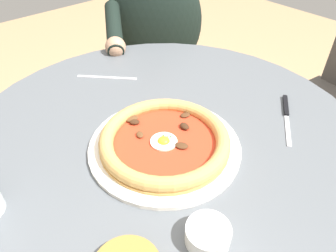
{
  "coord_description": "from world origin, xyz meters",
  "views": [
    {
      "loc": [
        -0.36,
        -0.43,
        1.2
      ],
      "look_at": [
        0.04,
        0.03,
        0.7
      ],
      "focal_mm": 33.24,
      "sensor_mm": 36.0,
      "label": 1
    }
  ],
  "objects_px": {
    "dining_table": "(164,172)",
    "pizza_on_plate": "(165,141)",
    "ramekin_capers": "(208,234)",
    "diner_person": "(156,65)",
    "cafe_chair_diner": "(155,48)",
    "fork_utensil": "(107,78)",
    "steak_knife": "(286,112)"
  },
  "relations": [
    {
      "from": "dining_table",
      "to": "diner_person",
      "type": "bearing_deg",
      "value": 52.44
    },
    {
      "from": "pizza_on_plate",
      "to": "steak_knife",
      "type": "height_order",
      "value": "pizza_on_plate"
    },
    {
      "from": "ramekin_capers",
      "to": "diner_person",
      "type": "bearing_deg",
      "value": 55.77
    },
    {
      "from": "fork_utensil",
      "to": "diner_person",
      "type": "relative_size",
      "value": 0.12
    },
    {
      "from": "steak_knife",
      "to": "cafe_chair_diner",
      "type": "xyz_separation_m",
      "value": [
        0.25,
        0.85,
        -0.21
      ]
    },
    {
      "from": "dining_table",
      "to": "pizza_on_plate",
      "type": "relative_size",
      "value": 2.9
    },
    {
      "from": "dining_table",
      "to": "fork_utensil",
      "type": "xyz_separation_m",
      "value": [
        0.03,
        0.3,
        0.14
      ]
    },
    {
      "from": "steak_knife",
      "to": "diner_person",
      "type": "distance_m",
      "value": 0.78
    },
    {
      "from": "fork_utensil",
      "to": "cafe_chair_diner",
      "type": "bearing_deg",
      "value": 38.22
    },
    {
      "from": "ramekin_capers",
      "to": "diner_person",
      "type": "xyz_separation_m",
      "value": [
        0.57,
        0.84,
        -0.24
      ]
    },
    {
      "from": "ramekin_capers",
      "to": "cafe_chair_diner",
      "type": "bearing_deg",
      "value": 55.23
    },
    {
      "from": "pizza_on_plate",
      "to": "steak_knife",
      "type": "distance_m",
      "value": 0.34
    },
    {
      "from": "fork_utensil",
      "to": "diner_person",
      "type": "bearing_deg",
      "value": 34.26
    },
    {
      "from": "ramekin_capers",
      "to": "fork_utensil",
      "type": "distance_m",
      "value": 0.58
    },
    {
      "from": "steak_knife",
      "to": "fork_utensil",
      "type": "xyz_separation_m",
      "value": [
        -0.25,
        0.45,
        -0.0
      ]
    },
    {
      "from": "ramekin_capers",
      "to": "diner_person",
      "type": "distance_m",
      "value": 1.05
    },
    {
      "from": "pizza_on_plate",
      "to": "diner_person",
      "type": "distance_m",
      "value": 0.82
    },
    {
      "from": "pizza_on_plate",
      "to": "fork_utensil",
      "type": "distance_m",
      "value": 0.35
    },
    {
      "from": "diner_person",
      "to": "fork_utensil",
      "type": "bearing_deg",
      "value": -145.74
    },
    {
      "from": "ramekin_capers",
      "to": "cafe_chair_diner",
      "type": "xyz_separation_m",
      "value": [
        0.66,
        0.96,
        -0.22
      ]
    },
    {
      "from": "fork_utensil",
      "to": "dining_table",
      "type": "bearing_deg",
      "value": -96.62
    },
    {
      "from": "ramekin_capers",
      "to": "steak_knife",
      "type": "bearing_deg",
      "value": 15.08
    },
    {
      "from": "dining_table",
      "to": "pizza_on_plate",
      "type": "height_order",
      "value": "pizza_on_plate"
    },
    {
      "from": "dining_table",
      "to": "pizza_on_plate",
      "type": "distance_m",
      "value": 0.17
    },
    {
      "from": "pizza_on_plate",
      "to": "ramekin_capers",
      "type": "height_order",
      "value": "pizza_on_plate"
    },
    {
      "from": "pizza_on_plate",
      "to": "cafe_chair_diner",
      "type": "relative_size",
      "value": 0.39
    },
    {
      "from": "diner_person",
      "to": "pizza_on_plate",
      "type": "bearing_deg",
      "value": -127.54
    },
    {
      "from": "pizza_on_plate",
      "to": "diner_person",
      "type": "height_order",
      "value": "diner_person"
    },
    {
      "from": "fork_utensil",
      "to": "steak_knife",
      "type": "bearing_deg",
      "value": -60.68
    },
    {
      "from": "fork_utensil",
      "to": "diner_person",
      "type": "xyz_separation_m",
      "value": [
        0.41,
        0.28,
        -0.22
      ]
    },
    {
      "from": "ramekin_capers",
      "to": "cafe_chair_diner",
      "type": "height_order",
      "value": "cafe_chair_diner"
    },
    {
      "from": "fork_utensil",
      "to": "diner_person",
      "type": "height_order",
      "value": "diner_person"
    }
  ]
}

